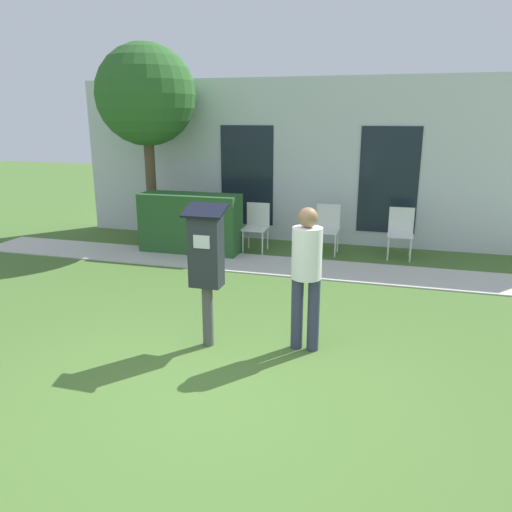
{
  "coord_description": "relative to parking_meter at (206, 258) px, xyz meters",
  "views": [
    {
      "loc": [
        1.57,
        -3.79,
        2.48
      ],
      "look_at": [
        0.18,
        1.1,
        1.05
      ],
      "focal_mm": 35.0,
      "sensor_mm": 36.0,
      "label": 1
    }
  ],
  "objects": [
    {
      "name": "ground_plane",
      "position": [
        0.34,
        -1.0,
        -1.02
      ],
      "size": [
        40.0,
        40.0,
        0.0
      ],
      "primitive_type": "plane",
      "color": "#476B2D"
    },
    {
      "name": "sidewalk",
      "position": [
        0.34,
        3.17,
        -1.01
      ],
      "size": [
        12.0,
        1.1,
        0.02
      ],
      "color": "beige",
      "rests_on": "ground"
    },
    {
      "name": "building_facade",
      "position": [
        0.34,
        5.13,
        0.58
      ],
      "size": [
        10.0,
        0.26,
        3.2
      ],
      "color": "silver",
      "rests_on": "ground"
    },
    {
      "name": "parking_meter",
      "position": [
        0.0,
        0.0,
        0.0
      ],
      "size": [
        0.44,
        0.31,
        1.59
      ],
      "color": "#4C4C4C",
      "rests_on": "ground"
    },
    {
      "name": "person_standing",
      "position": [
        1.05,
        0.2,
        -0.09
      ],
      "size": [
        0.32,
        0.32,
        1.58
      ],
      "rotation": [
        0.0,
        0.0,
        -0.7
      ],
      "color": "#333851",
      "rests_on": "ground"
    },
    {
      "name": "outdoor_chair_left",
      "position": [
        -0.6,
        4.1,
        -0.49
      ],
      "size": [
        0.44,
        0.44,
        0.9
      ],
      "rotation": [
        0.0,
        0.0,
        -0.33
      ],
      "color": "white",
      "rests_on": "ground"
    },
    {
      "name": "outdoor_chair_middle",
      "position": [
        0.72,
        4.29,
        -0.49
      ],
      "size": [
        0.44,
        0.44,
        0.9
      ],
      "rotation": [
        0.0,
        0.0,
        0.02
      ],
      "color": "white",
      "rests_on": "ground"
    },
    {
      "name": "outdoor_chair_right",
      "position": [
        2.03,
        4.32,
        -0.49
      ],
      "size": [
        0.44,
        0.44,
        0.9
      ],
      "rotation": [
        0.0,
        0.0,
        0.39
      ],
      "color": "white",
      "rests_on": "ground"
    },
    {
      "name": "hedge_row",
      "position": [
        -1.75,
        3.63,
        -0.47
      ],
      "size": [
        1.87,
        0.6,
        1.1
      ],
      "color": "#285628",
      "rests_on": "ground"
    },
    {
      "name": "tree",
      "position": [
        -2.8,
        4.19,
        1.83
      ],
      "size": [
        1.9,
        1.9,
        3.82
      ],
      "color": "brown",
      "rests_on": "ground"
    }
  ]
}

